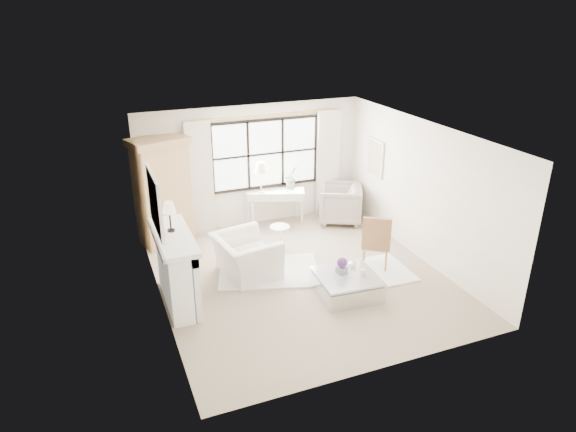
% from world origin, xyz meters
% --- Properties ---
extents(floor, '(5.50, 5.50, 0.00)m').
position_xyz_m(floor, '(0.00, 0.00, 0.00)').
color(floor, tan).
rests_on(floor, ground).
extents(ceiling, '(5.50, 5.50, 0.00)m').
position_xyz_m(ceiling, '(0.00, 0.00, 2.70)').
color(ceiling, silver).
rests_on(ceiling, ground).
extents(wall_back, '(5.00, 0.00, 5.00)m').
position_xyz_m(wall_back, '(0.00, 2.75, 1.35)').
color(wall_back, white).
rests_on(wall_back, ground).
extents(wall_front, '(5.00, 0.00, 5.00)m').
position_xyz_m(wall_front, '(0.00, -2.75, 1.35)').
color(wall_front, beige).
rests_on(wall_front, ground).
extents(wall_left, '(0.00, 5.50, 5.50)m').
position_xyz_m(wall_left, '(-2.50, 0.00, 1.35)').
color(wall_left, white).
rests_on(wall_left, ground).
extents(wall_right, '(0.00, 5.50, 5.50)m').
position_xyz_m(wall_right, '(2.50, 0.00, 1.35)').
color(wall_right, white).
rests_on(wall_right, ground).
extents(window_pane, '(2.40, 0.02, 1.50)m').
position_xyz_m(window_pane, '(0.30, 2.73, 1.60)').
color(window_pane, white).
rests_on(window_pane, wall_back).
extents(window_frame, '(2.50, 0.04, 1.50)m').
position_xyz_m(window_frame, '(0.30, 2.72, 1.60)').
color(window_frame, black).
rests_on(window_frame, wall_back).
extents(curtain_rod, '(3.30, 0.04, 0.04)m').
position_xyz_m(curtain_rod, '(0.30, 2.67, 2.47)').
color(curtain_rod, '#B1833D').
rests_on(curtain_rod, wall_back).
extents(curtain_left, '(0.55, 0.10, 2.47)m').
position_xyz_m(curtain_left, '(-1.20, 2.65, 1.24)').
color(curtain_left, beige).
rests_on(curtain_left, ground).
extents(curtain_right, '(0.55, 0.10, 2.47)m').
position_xyz_m(curtain_right, '(1.80, 2.65, 1.24)').
color(curtain_right, silver).
rests_on(curtain_right, ground).
extents(fireplace, '(0.58, 1.66, 1.26)m').
position_xyz_m(fireplace, '(-2.27, 0.00, 0.65)').
color(fireplace, white).
rests_on(fireplace, ground).
extents(mirror_frame, '(0.05, 1.15, 0.95)m').
position_xyz_m(mirror_frame, '(-2.47, 0.00, 1.84)').
color(mirror_frame, silver).
rests_on(mirror_frame, wall_left).
extents(mirror_glass, '(0.02, 1.00, 0.80)m').
position_xyz_m(mirror_glass, '(-2.44, 0.00, 1.84)').
color(mirror_glass, '#B3B9BF').
rests_on(mirror_glass, wall_left).
extents(art_frame, '(0.04, 0.62, 0.82)m').
position_xyz_m(art_frame, '(2.47, 1.70, 1.55)').
color(art_frame, silver).
rests_on(art_frame, wall_right).
extents(art_canvas, '(0.01, 0.52, 0.72)m').
position_xyz_m(art_canvas, '(2.45, 1.70, 1.55)').
color(art_canvas, beige).
rests_on(art_canvas, wall_right).
extents(mantel_lamp, '(0.22, 0.22, 0.51)m').
position_xyz_m(mantel_lamp, '(-2.25, 0.13, 1.65)').
color(mantel_lamp, black).
rests_on(mantel_lamp, fireplace).
extents(armoire, '(1.28, 1.02, 2.24)m').
position_xyz_m(armoire, '(-2.03, 2.45, 1.14)').
color(armoire, tan).
rests_on(armoire, floor).
extents(console_table, '(1.38, 0.88, 0.80)m').
position_xyz_m(console_table, '(0.43, 2.50, 0.40)').
color(console_table, white).
rests_on(console_table, floor).
extents(console_lamp, '(0.28, 0.28, 0.69)m').
position_xyz_m(console_lamp, '(0.11, 2.51, 1.36)').
color(console_lamp, '#B6933F').
rests_on(console_lamp, console_table).
extents(orchid_plant, '(0.35, 0.32, 0.53)m').
position_xyz_m(orchid_plant, '(0.83, 2.51, 1.07)').
color(orchid_plant, '#627C52').
rests_on(orchid_plant, console_table).
extents(side_table, '(0.40, 0.40, 0.51)m').
position_xyz_m(side_table, '(0.06, 1.25, 0.33)').
color(side_table, white).
rests_on(side_table, floor).
extents(rug_left, '(2.15, 1.80, 0.03)m').
position_xyz_m(rug_left, '(-0.48, 0.41, 0.02)').
color(rug_left, white).
rests_on(rug_left, floor).
extents(rug_right, '(1.55, 1.18, 0.03)m').
position_xyz_m(rug_right, '(1.24, -0.35, 0.01)').
color(rug_right, white).
rests_on(rug_right, floor).
extents(club_armchair, '(1.18, 1.30, 0.75)m').
position_xyz_m(club_armchair, '(-0.90, 0.49, 0.38)').
color(club_armchair, white).
rests_on(club_armchair, floor).
extents(wingback_chair, '(1.26, 1.25, 0.86)m').
position_xyz_m(wingback_chair, '(1.86, 2.09, 0.43)').
color(wingback_chair, '#A5988B').
rests_on(wingback_chair, floor).
extents(french_chair, '(0.67, 0.67, 1.08)m').
position_xyz_m(french_chair, '(1.46, -0.16, 0.31)').
color(french_chair, '#A67145').
rests_on(french_chair, floor).
extents(coffee_table, '(1.06, 1.06, 0.38)m').
position_xyz_m(coffee_table, '(0.50, -0.83, 0.18)').
color(coffee_table, silver).
rests_on(coffee_table, floor).
extents(planter_box, '(0.19, 0.19, 0.12)m').
position_xyz_m(planter_box, '(0.44, -0.74, 0.44)').
color(planter_box, slate).
rests_on(planter_box, coffee_table).
extents(planter_flowers, '(0.18, 0.18, 0.18)m').
position_xyz_m(planter_flowers, '(0.44, -0.74, 0.59)').
color(planter_flowers, '#4E2A6B').
rests_on(planter_flowers, planter_box).
extents(pillar_candle, '(0.10, 0.10, 0.12)m').
position_xyz_m(pillar_candle, '(0.72, -0.96, 0.44)').
color(pillar_candle, beige).
rests_on(pillar_candle, coffee_table).
extents(coffee_vase, '(0.14, 0.14, 0.15)m').
position_xyz_m(coffee_vase, '(0.71, -0.62, 0.45)').
color(coffee_vase, white).
rests_on(coffee_vase, coffee_table).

